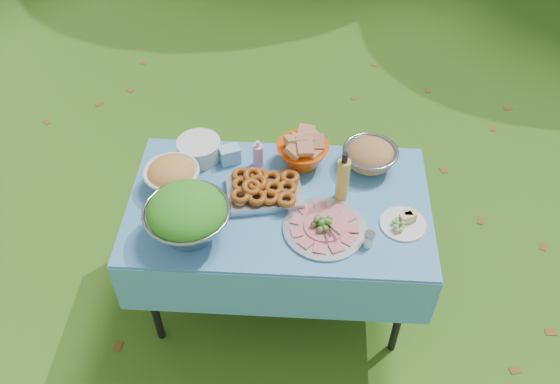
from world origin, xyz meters
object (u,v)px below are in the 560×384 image
(charcuterie_platter, at_px, (325,223))
(salad_bowl, at_px, (187,215))
(oil_bottle, at_px, (343,176))
(picnic_table, at_px, (279,251))
(pasta_bowl_steel, at_px, (370,155))
(plate_stack, at_px, (199,149))
(bread_bowl, at_px, (303,150))

(charcuterie_platter, bearing_deg, salad_bowl, -174.07)
(charcuterie_platter, xyz_separation_m, oil_bottle, (0.08, 0.21, 0.10))
(picnic_table, distance_m, pasta_bowl_steel, 0.70)
(plate_stack, bearing_deg, pasta_bowl_steel, -1.34)
(pasta_bowl_steel, height_order, oil_bottle, oil_bottle)
(picnic_table, height_order, plate_stack, plate_stack)
(picnic_table, xyz_separation_m, plate_stack, (-0.43, 0.30, 0.43))
(salad_bowl, xyz_separation_m, plate_stack, (-0.03, 0.53, -0.08))
(salad_bowl, bearing_deg, charcuterie_platter, 5.93)
(plate_stack, height_order, charcuterie_platter, plate_stack)
(charcuterie_platter, height_order, oil_bottle, oil_bottle)
(picnic_table, xyz_separation_m, charcuterie_platter, (0.22, -0.16, 0.43))
(bread_bowl, relative_size, oil_bottle, 0.94)
(plate_stack, distance_m, charcuterie_platter, 0.80)
(picnic_table, relative_size, pasta_bowl_steel, 5.31)
(salad_bowl, relative_size, bread_bowl, 1.46)
(picnic_table, xyz_separation_m, oil_bottle, (0.30, 0.05, 0.52))
(plate_stack, distance_m, pasta_bowl_steel, 0.88)
(plate_stack, bearing_deg, charcuterie_platter, -35.38)
(bread_bowl, bearing_deg, pasta_bowl_steel, -0.49)
(pasta_bowl_steel, bearing_deg, oil_bottle, -121.97)
(salad_bowl, distance_m, plate_stack, 0.53)
(plate_stack, xyz_separation_m, pasta_bowl_steel, (0.88, -0.02, 0.02))
(picnic_table, height_order, salad_bowl, salad_bowl)
(salad_bowl, relative_size, oil_bottle, 1.36)
(pasta_bowl_steel, xyz_separation_m, charcuterie_platter, (-0.22, -0.44, -0.03))
(plate_stack, height_order, bread_bowl, bread_bowl)
(salad_bowl, height_order, charcuterie_platter, salad_bowl)
(bread_bowl, relative_size, charcuterie_platter, 0.69)
(charcuterie_platter, bearing_deg, pasta_bowl_steel, 63.11)
(charcuterie_platter, bearing_deg, picnic_table, 144.16)
(pasta_bowl_steel, bearing_deg, picnic_table, -147.64)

